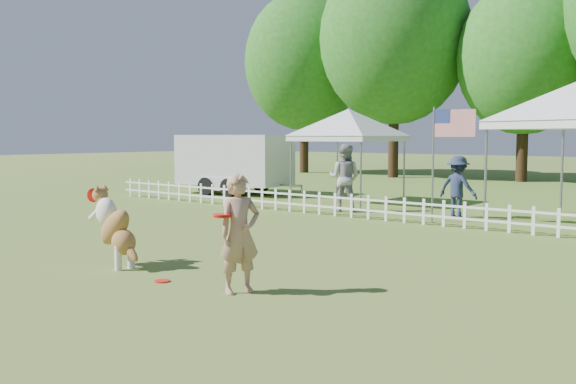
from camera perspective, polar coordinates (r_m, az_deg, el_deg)
The scene contains 13 objects.
ground at distance 9.78m, azimuth -8.94°, elevation -7.12°, with size 120.00×120.00×0.00m, color #3A6821.
picket_fence at distance 15.24m, azimuth 11.13°, elevation -1.67°, with size 22.00×0.08×0.60m, color white, non-canonical shape.
handler at distance 8.36m, azimuth -4.32°, elevation -3.71°, with size 0.57×0.37×1.56m, color tan.
dog at distance 10.36m, azimuth -15.09°, elevation -3.07°, with size 1.20×0.40×1.24m, color brown, non-canonical shape.
frisbee_on_turf at distance 9.27m, azimuth -11.13°, elevation -7.77°, with size 0.22×0.22×0.02m, color red.
canopy_tent_left at distance 19.70m, azimuth 5.37°, elevation 3.11°, with size 2.71×2.71×2.80m, color silver, non-canonical shape.
cargo_trailer at distance 22.78m, azimuth -4.79°, elevation 2.52°, with size 4.84×2.13×2.13m, color silver, non-canonical shape.
flag_pole at distance 15.59m, azimuth 12.76°, elevation 2.37°, with size 1.05×0.11×2.72m, color gray, non-canonical shape.
spectator_a at distance 17.44m, azimuth 5.05°, elevation 1.27°, with size 0.89×0.69×1.83m, color #97969B.
spectator_b at distance 16.54m, azimuth 14.86°, elevation 0.43°, with size 1.00×0.58×1.55m, color #222C48.
tree_far_left at distance 36.14m, azimuth 1.45°, elevation 10.48°, with size 6.60×6.60×11.00m, color #245C1A, non-canonical shape.
tree_left at distance 32.43m, azimuth 9.46°, elevation 11.94°, with size 7.40×7.40×12.00m, color #245C1A, non-canonical shape.
tree_center_left at distance 30.71m, azimuth 20.28°, elevation 10.03°, with size 6.00×6.00×9.80m, color #245C1A, non-canonical shape.
Camera 1 is at (7.17, -6.33, 2.04)m, focal length 40.00 mm.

